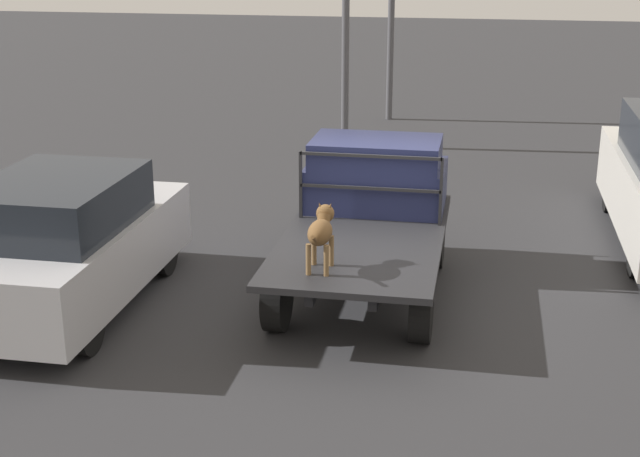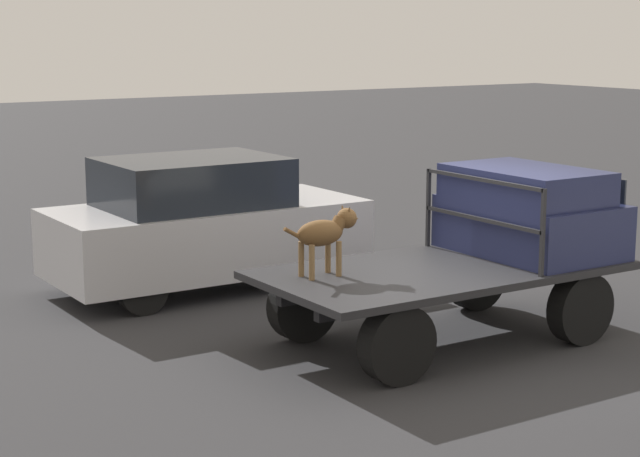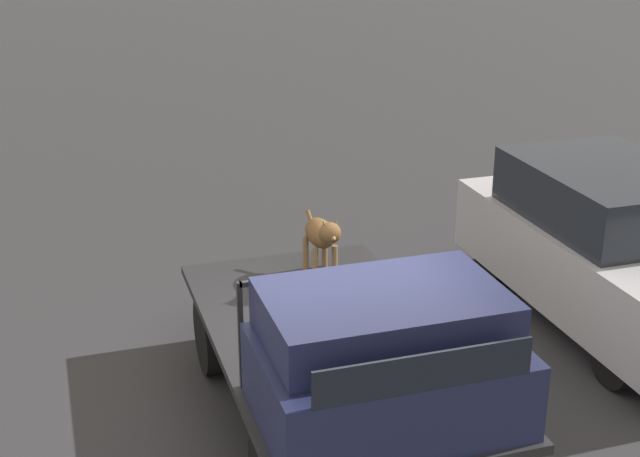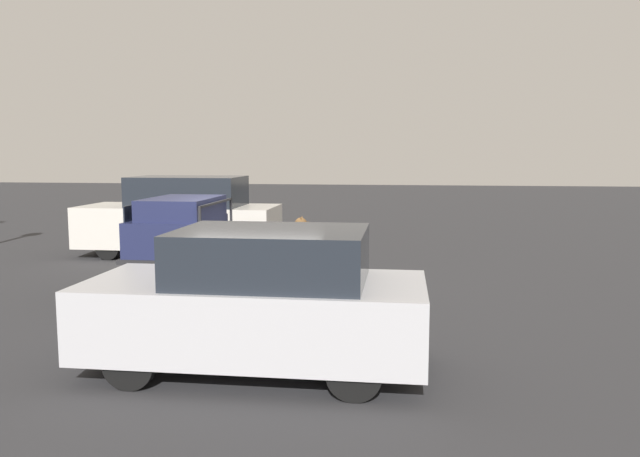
# 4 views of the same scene
# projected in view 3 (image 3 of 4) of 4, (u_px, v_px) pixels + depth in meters

# --- Properties ---
(ground_plane) EXTENTS (80.00, 80.00, 0.00)m
(ground_plane) POSITION_uv_depth(u_px,v_px,m) (332.00, 420.00, 8.11)
(ground_plane) COLOR #2D2D30
(flatbed_truck) EXTENTS (3.96, 2.02, 0.84)m
(flatbed_truck) POSITION_uv_depth(u_px,v_px,m) (332.00, 362.00, 7.89)
(flatbed_truck) COLOR black
(flatbed_truck) RESTS_ON ground
(truck_cab) EXTENTS (1.32, 1.90, 0.98)m
(truck_cab) POSITION_uv_depth(u_px,v_px,m) (386.00, 360.00, 6.54)
(truck_cab) COLOR #1E2347
(truck_cab) RESTS_ON flatbed_truck
(truck_headboard) EXTENTS (0.04, 1.90, 0.91)m
(truck_headboard) POSITION_uv_depth(u_px,v_px,m) (354.00, 303.00, 7.11)
(truck_headboard) COLOR #232326
(truck_headboard) RESTS_ON flatbed_truck
(dog) EXTENTS (0.91, 0.27, 0.72)m
(dog) POSITION_uv_depth(u_px,v_px,m) (322.00, 235.00, 8.86)
(dog) COLOR brown
(dog) RESTS_ON flatbed_truck
(parked_sedan) EXTENTS (4.03, 1.81, 1.72)m
(parked_sedan) POSITION_uv_depth(u_px,v_px,m) (611.00, 247.00, 9.75)
(parked_sedan) COLOR black
(parked_sedan) RESTS_ON ground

